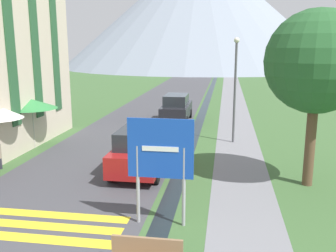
% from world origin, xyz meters
% --- Properties ---
extents(ground_plane, '(160.00, 160.00, 0.00)m').
position_xyz_m(ground_plane, '(0.00, 20.00, 0.00)').
color(ground_plane, '#3D6033').
extents(road, '(6.40, 60.00, 0.01)m').
position_xyz_m(road, '(-2.50, 30.00, 0.00)').
color(road, '#424247').
rests_on(road, ground_plane).
extents(footpath, '(2.20, 60.00, 0.01)m').
position_xyz_m(footpath, '(3.60, 30.00, 0.00)').
color(footpath, slate).
rests_on(footpath, ground_plane).
extents(drainage_channel, '(0.60, 60.00, 0.00)m').
position_xyz_m(drainage_channel, '(1.20, 30.00, 0.00)').
color(drainage_channel, black).
rests_on(drainage_channel, ground_plane).
extents(crosswalk_marking, '(5.44, 1.84, 0.01)m').
position_xyz_m(crosswalk_marking, '(-2.50, 3.56, 0.01)').
color(crosswalk_marking, yellow).
rests_on(crosswalk_marking, ground_plane).
extents(mountain_distant, '(64.18, 64.18, 27.55)m').
position_xyz_m(mountain_distant, '(-3.80, 86.41, 13.78)').
color(mountain_distant, gray).
rests_on(mountain_distant, ground_plane).
extents(road_sign, '(1.85, 0.11, 3.09)m').
position_xyz_m(road_sign, '(1.18, 4.20, 2.00)').
color(road_sign, '#9E9EA3').
rests_on(road_sign, ground_plane).
extents(parked_car_near, '(1.93, 3.88, 1.82)m').
position_xyz_m(parked_car_near, '(-0.40, 8.45, 0.91)').
color(parked_car_near, '#A31919').
rests_on(parked_car_near, ground_plane).
extents(parked_car_far, '(1.82, 4.27, 1.82)m').
position_xyz_m(parked_car_far, '(-0.35, 19.06, 0.91)').
color(parked_car_far, black).
rests_on(parked_car_far, ground_plane).
extents(cafe_chair_far_left, '(0.40, 0.40, 0.85)m').
position_xyz_m(cafe_chair_far_left, '(-6.68, 9.89, 0.51)').
color(cafe_chair_far_left, black).
rests_on(cafe_chair_far_left, ground_plane).
extents(cafe_umbrella_rear_green, '(2.46, 2.46, 2.46)m').
position_xyz_m(cafe_umbrella_rear_green, '(-6.45, 11.28, 2.23)').
color(cafe_umbrella_rear_green, '#B7B2A8').
rests_on(cafe_umbrella_rear_green, ground_plane).
extents(streetlamp, '(0.28, 0.28, 5.42)m').
position_xyz_m(streetlamp, '(3.36, 13.94, 3.19)').
color(streetlamp, '#515156').
rests_on(streetlamp, ground_plane).
extents(tree_by_path, '(3.60, 3.60, 6.28)m').
position_xyz_m(tree_by_path, '(5.97, 8.09, 4.46)').
color(tree_by_path, brown).
rests_on(tree_by_path, ground_plane).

